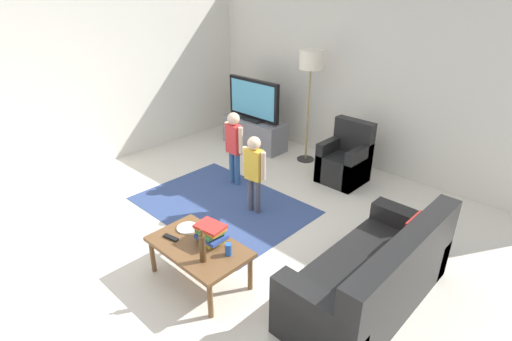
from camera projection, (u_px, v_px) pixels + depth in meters
ground at (221, 236)px, 4.70m from camera, size 7.80×7.80×0.00m
wall_back at (365, 79)px, 6.07m from camera, size 6.00×0.12×2.70m
wall_left at (83, 81)px, 5.98m from camera, size 0.12×6.00×2.70m
area_rug at (223, 205)px, 5.34m from camera, size 2.20×1.60×0.01m
tv_stand at (254, 133)px, 7.13m from camera, size 1.20×0.44×0.50m
tv at (253, 100)px, 6.85m from camera, size 1.10×0.28×0.71m
couch at (377, 280)px, 3.59m from camera, size 0.80×1.80×0.86m
armchair at (346, 162)px, 5.89m from camera, size 0.60×0.60×0.90m
floor_lamp at (311, 66)px, 6.01m from camera, size 0.36×0.36×1.78m
child_near_tv at (234, 142)px, 5.64m from camera, size 0.36×0.17×1.08m
child_center at (254, 168)px, 4.95m from camera, size 0.34×0.17×1.03m
coffee_table at (199, 249)px, 3.87m from camera, size 1.00×0.60×0.42m
book_stack at (211, 233)px, 3.86m from camera, size 0.30×0.24×0.19m
bottle at (202, 248)px, 3.57m from camera, size 0.06×0.06×0.33m
tv_remote at (171, 238)px, 3.94m from camera, size 0.18×0.08×0.02m
soda_can at (228, 249)px, 3.69m from camera, size 0.07×0.07×0.12m
plate at (188, 228)px, 4.10m from camera, size 0.22×0.22×0.02m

